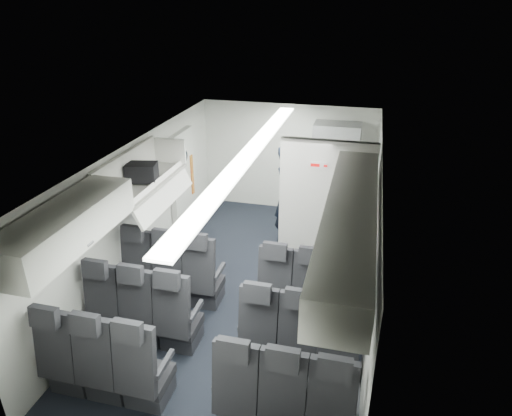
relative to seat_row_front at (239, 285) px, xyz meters
The scene contains 14 objects.
cabin_shell 0.90m from the seat_row_front, 90.00° to the left, with size 3.41×6.01×2.16m.
seat_row_front is the anchor object (origin of this frame).
seat_row_mid 0.90m from the seat_row_front, 90.00° to the right, with size 3.33×0.56×1.24m.
seat_row_rear 1.80m from the seat_row_front, 90.00° to the right, with size 3.33×0.56×1.24m.
overhead_bin_left_rear 2.50m from the seat_row_front, 133.68° to the right, with size 0.53×1.80×0.40m.
overhead_bin_left_front_open 1.98m from the seat_row_front, 168.87° to the left, with size 0.64×1.70×0.72m.
overhead_bin_right_rear 2.50m from the seat_row_front, 46.32° to the right, with size 0.53×1.80×0.40m.
overhead_bin_right_front 2.04m from the seat_row_front, 11.46° to the left, with size 0.53×1.70×0.40m.
bulkhead_partition 1.79m from the seat_row_front, 53.69° to the left, with size 1.40×0.15×2.13m.
galley_unit 3.43m from the seat_row_front, 73.72° to the left, with size 0.85×0.52×1.90m.
boarding_door 2.71m from the seat_row_front, 128.16° to the left, with size 0.12×1.27×1.86m.
flight_attendant 2.22m from the seat_row_front, 82.81° to the left, with size 0.64×0.42×1.76m, color black.
carry_on_bag 2.04m from the seat_row_front, 169.33° to the left, with size 0.40×0.28×0.24m, color black.
papers 2.23m from the seat_row_front, 77.60° to the left, with size 0.19×0.02×0.13m, color white.
Camera 1 is at (1.48, -5.52, 3.98)m, focal length 32.00 mm.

